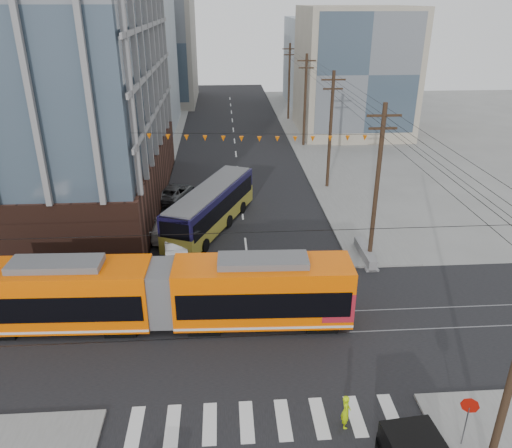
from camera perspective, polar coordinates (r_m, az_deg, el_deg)
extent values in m
plane|color=slate|center=(25.53, 0.44, -16.74)|extent=(160.00, 160.00, 0.00)
cube|color=#8C99A5|center=(73.26, -16.85, 17.28)|extent=(18.00, 16.00, 18.00)
cube|color=gray|center=(69.97, 11.11, 16.72)|extent=(14.00, 14.00, 16.00)
cube|color=gray|center=(92.28, -12.38, 19.62)|extent=(16.00, 18.00, 20.00)
cube|color=#8C99A5|center=(89.86, 9.12, 17.82)|extent=(16.00, 16.00, 14.00)
cylinder|color=black|center=(76.67, 3.80, 15.84)|extent=(0.30, 0.30, 11.00)
imported|color=#B4B4B4|center=(36.21, -9.15, -2.30)|extent=(2.05, 4.57, 1.46)
imported|color=white|center=(39.11, -10.25, -0.28)|extent=(2.14, 5.09, 1.47)
imported|color=#434547|center=(45.92, -9.25, 3.54)|extent=(3.75, 5.59, 1.43)
imported|color=#B3DD08|center=(22.91, 10.24, -20.32)|extent=(0.46, 0.64, 1.63)
cube|color=slate|center=(36.03, 12.36, -3.31)|extent=(0.93, 3.95, 0.79)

